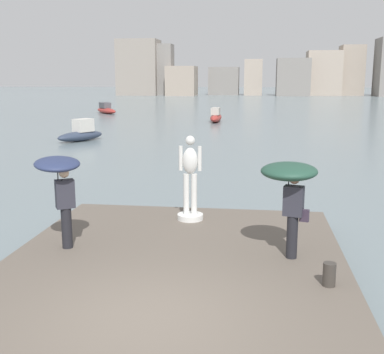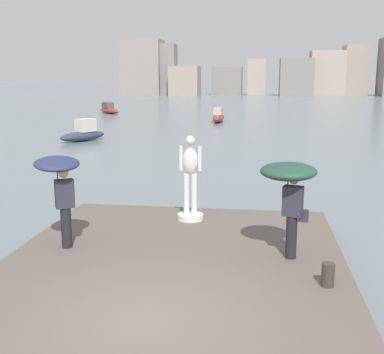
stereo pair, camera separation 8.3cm
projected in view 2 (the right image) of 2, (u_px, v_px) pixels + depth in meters
The scene contains 10 objects.
ground_plane at pixel (243, 121), 46.29m from camera, with size 400.00×400.00×0.00m, color slate.
pier at pixel (167, 283), 9.10m from camera, with size 6.80×9.48×0.40m, color #60564C.
statue_white_figure at pixel (190, 184), 12.37m from camera, with size 0.66×0.66×2.16m.
onlooker_left at pixel (60, 178), 10.16m from camera, with size 1.30×1.31×1.99m.
onlooker_right at pixel (289, 181), 9.60m from camera, with size 1.38×1.39×1.94m.
mooring_bollard at pixel (328, 275), 8.46m from camera, with size 0.22×0.22×0.42m, color #38332D.
boat_near at pixel (109, 109), 56.97m from camera, with size 4.13×4.93×1.24m.
boat_mid at pixel (218, 117), 45.57m from camera, with size 1.03×4.68×1.33m.
boat_rightward at pixel (83, 133), 31.61m from camera, with size 2.69×3.64×1.41m.
distant_skyline at pixel (251, 72), 118.17m from camera, with size 66.27×14.44×13.34m.
Camera 2 is at (1.65, -6.65, 3.94)m, focal length 45.76 mm.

